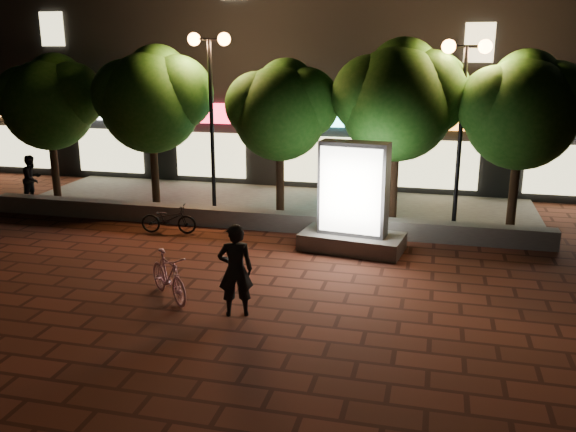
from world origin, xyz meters
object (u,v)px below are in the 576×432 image
(tree_left, at_px, (153,96))
(tree_far_right, at_px, (524,107))
(tree_mid, at_px, (282,107))
(scooter_pink, at_px, (168,276))
(pedestrian, at_px, (32,179))
(scooter_parked, at_px, (169,219))
(street_lamp_right, at_px, (464,86))
(street_lamp_left, at_px, (210,77))
(rider, at_px, (236,270))
(tree_right, at_px, (400,97))
(tree_far_left, at_px, (50,99))
(ad_kiosk, at_px, (353,207))

(tree_left, xyz_separation_m, tree_far_right, (10.50, -0.00, -0.08))
(tree_left, distance_m, tree_mid, 4.00)
(scooter_pink, xyz_separation_m, pedestrian, (-7.40, 6.03, 0.35))
(tree_left, height_order, pedestrian, tree_left)
(tree_mid, distance_m, scooter_parked, 4.52)
(tree_mid, distance_m, tree_far_right, 6.50)
(street_lamp_right, bearing_deg, scooter_parked, -163.63)
(street_lamp_left, distance_m, rider, 8.00)
(tree_left, relative_size, scooter_pink, 3.03)
(rider, xyz_separation_m, pedestrian, (-8.94, 6.43, -0.05))
(tree_right, bearing_deg, rider, -109.00)
(tree_far_right, bearing_deg, tree_far_left, -180.00)
(rider, height_order, scooter_parked, rider)
(street_lamp_left, bearing_deg, scooter_pink, -77.57)
(tree_right, relative_size, street_lamp_left, 0.98)
(street_lamp_right, bearing_deg, tree_far_right, 9.61)
(scooter_parked, bearing_deg, street_lamp_right, -81.12)
(tree_right, relative_size, pedestrian, 3.35)
(rider, xyz_separation_m, scooter_parked, (-3.43, 4.55, -0.49))
(tree_left, xyz_separation_m, street_lamp_right, (8.95, -0.26, 0.45))
(tree_far_left, height_order, tree_mid, tree_far_left)
(scooter_pink, bearing_deg, ad_kiosk, 4.06)
(tree_far_left, distance_m, tree_far_right, 14.00)
(tree_left, bearing_deg, tree_far_left, -180.00)
(tree_left, xyz_separation_m, rider, (4.89, -7.01, -2.55))
(street_lamp_right, relative_size, pedestrian, 3.29)
(street_lamp_right, distance_m, ad_kiosk, 4.46)
(tree_far_left, xyz_separation_m, street_lamp_right, (12.45, -0.26, 0.60))
(tree_far_left, xyz_separation_m, tree_mid, (7.50, -0.00, -0.08))
(street_lamp_right, height_order, pedestrian, street_lamp_right)
(pedestrian, bearing_deg, tree_far_right, -83.89)
(street_lamp_right, bearing_deg, tree_left, 178.32)
(street_lamp_left, distance_m, street_lamp_right, 7.00)
(tree_right, xyz_separation_m, street_lamp_right, (1.64, -0.26, 0.33))
(street_lamp_left, xyz_separation_m, rider, (2.94, -6.75, -3.14))
(tree_left, xyz_separation_m, street_lamp_left, (1.95, -0.26, 0.58))
(tree_left, height_order, scooter_parked, tree_left)
(tree_mid, distance_m, street_lamp_left, 2.22)
(tree_mid, xyz_separation_m, scooter_parked, (-2.54, -2.46, -2.82))
(tree_left, bearing_deg, scooter_pink, -63.16)
(tree_far_right, distance_m, pedestrian, 14.78)
(tree_far_right, bearing_deg, tree_right, 180.00)
(tree_right, relative_size, rider, 2.84)
(scooter_pink, xyz_separation_m, scooter_parked, (-1.89, 4.14, -0.09))
(scooter_parked, bearing_deg, tree_mid, -53.36)
(street_lamp_left, bearing_deg, tree_right, 2.81)
(tree_far_left, bearing_deg, ad_kiosk, -15.04)
(tree_left, distance_m, pedestrian, 4.86)
(tree_left, distance_m, street_lamp_right, 8.96)
(rider, bearing_deg, tree_left, -75.81)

